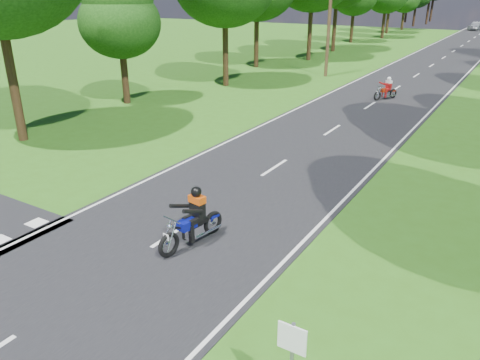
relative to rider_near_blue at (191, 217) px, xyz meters
The scene contains 8 objects.
ground 2.07m from the rider_near_blue, 115.68° to the right, with size 160.00×160.00×0.00m, color #2C5C15.
main_road 48.30m from the rider_near_blue, 90.98° to the left, with size 7.00×140.00×0.02m, color black.
road_markings 46.43m from the rider_near_blue, 91.18° to the left, with size 7.40×140.00×0.01m.
telegraph_pole 27.35m from the rider_near_blue, 104.55° to the left, with size 1.20×0.26×8.00m.
road_sign 6.00m from the rider_near_blue, 38.53° to the right, with size 0.45×0.07×2.00m.
rider_near_blue is the anchor object (origin of this frame).
rider_far_red 20.43m from the rider_near_blue, 91.54° to the left, with size 0.55×1.64×1.37m, color #A4270C, non-canonical shape.
distant_car 79.64m from the rider_near_blue, 91.62° to the left, with size 1.72×4.28×1.46m, color #AEB0B6.
Camera 1 is at (7.65, -6.93, 6.38)m, focal length 35.00 mm.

